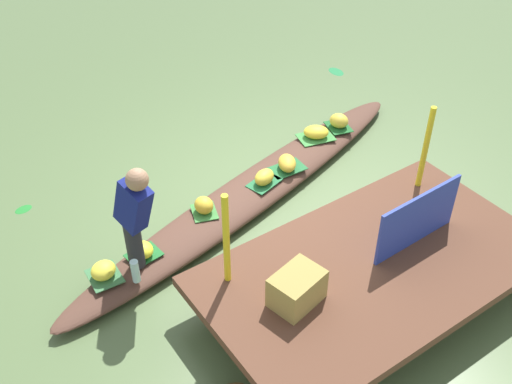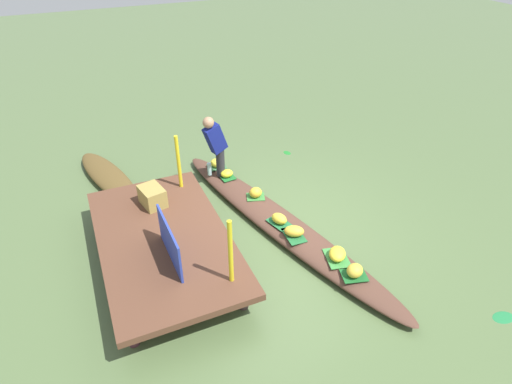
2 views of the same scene
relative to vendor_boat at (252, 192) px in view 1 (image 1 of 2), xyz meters
The scene contains 25 objects.
canal_water 0.10m from the vendor_boat, ahead, with size 40.00×40.00×0.00m, color #50673D.
dock_platform 1.91m from the vendor_boat, 91.80° to the left, with size 3.20×1.80×0.47m.
vendor_boat is the anchor object (origin of this frame).
leaf_mat_0 1.27m from the vendor_boat, 164.00° to the right, with size 0.44×0.31×0.01m, color #3A863B.
banana_bunch_0 1.28m from the vendor_boat, 164.00° to the right, with size 0.31×0.24×0.15m, color yellow.
leaf_mat_1 1.66m from the vendor_boat, 166.95° to the right, with size 0.34×0.28×0.01m, color #1A5B26.
banana_bunch_1 1.66m from the vendor_boat, 166.95° to the right, with size 0.25×0.21×0.18m, color gold.
leaf_mat_2 0.18m from the vendor_boat, 158.56° to the left, with size 0.38×0.25×0.01m, color #216839.
banana_bunch_2 0.23m from the vendor_boat, 158.56° to the left, with size 0.27×0.19×0.16m, color gold.
leaf_mat_3 1.56m from the vendor_boat, 12.22° to the left, with size 0.32×0.25×0.01m, color #1D652A.
banana_bunch_3 1.57m from the vendor_boat, 12.22° to the left, with size 0.23×0.19×0.14m, color yellow.
leaf_mat_4 2.00m from the vendor_boat, 10.94° to the left, with size 0.34×0.29×0.01m, color #397142.
banana_bunch_4 2.00m from the vendor_boat, 10.94° to the left, with size 0.24×0.22×0.16m, color yellow.
leaf_mat_5 0.71m from the vendor_boat, ahead, with size 0.31×0.26×0.01m, color #397E37.
banana_bunch_5 0.73m from the vendor_boat, ahead, with size 0.22×0.20×0.18m, color gold.
leaf_mat_6 0.52m from the vendor_boat, behind, with size 0.43×0.27×0.01m, color #206432.
banana_bunch_6 0.54m from the vendor_boat, behind, with size 0.31×0.20×0.16m, color gold.
vendor_person 1.86m from the vendor_boat, 16.81° to the left, with size 0.28×0.47×1.24m.
water_bottle 1.84m from the vendor_boat, 19.10° to the left, with size 0.08×0.08×0.25m, color silver.
market_banner 2.08m from the vendor_boat, 106.50° to the left, with size 1.01×0.03×0.58m, color #2A3E9F.
railing_post_west 1.99m from the vendor_boat, 134.33° to the left, with size 0.06×0.06×0.95m, color yellow.
railing_post_east 1.92m from the vendor_boat, 48.50° to the left, with size 0.06×0.06×0.95m, color yellow.
produce_crate 2.07m from the vendor_boat, 66.48° to the left, with size 0.44×0.32×0.31m, color #9C8642.
drifting_plant_0 3.41m from the vendor_boat, 147.06° to the right, with size 0.30×0.19×0.01m, color #20763D.
drifting_plant_1 2.60m from the vendor_boat, 30.43° to the right, with size 0.20×0.14×0.01m, color #207929.
Camera 1 is at (3.07, 4.51, 4.42)m, focal length 42.66 mm.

